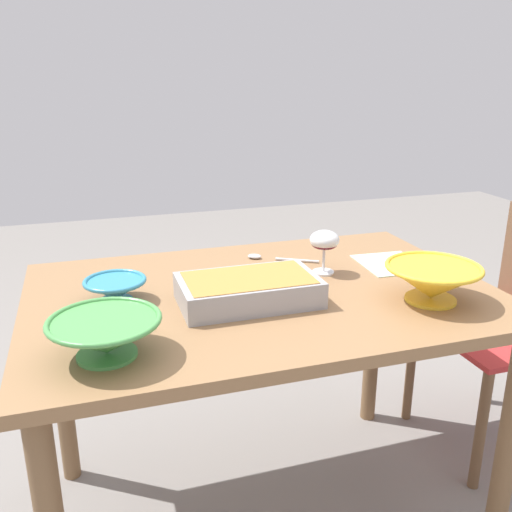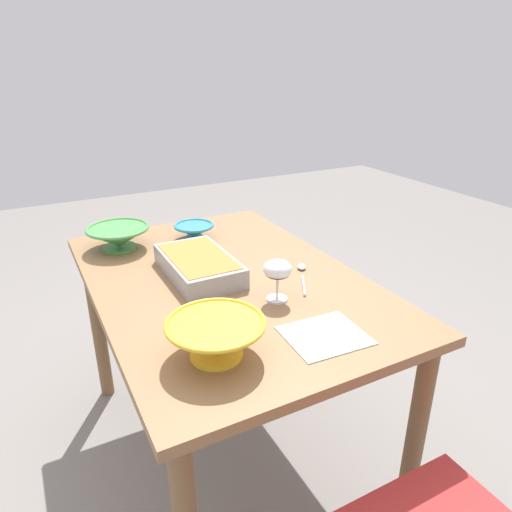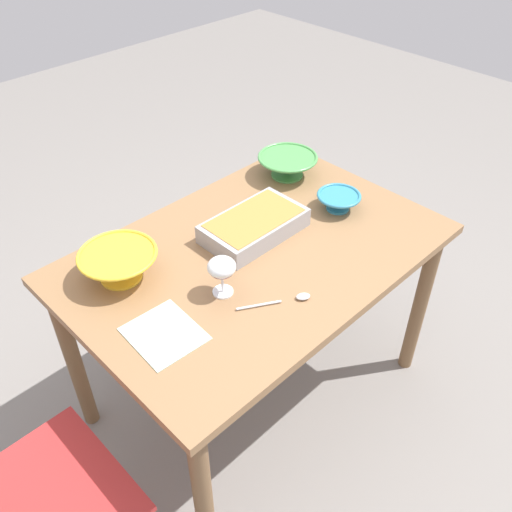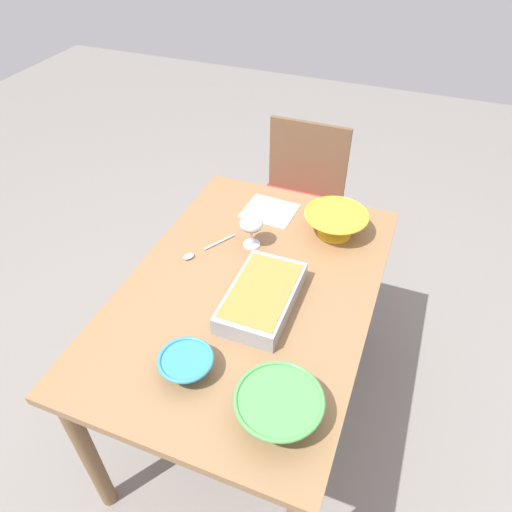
{
  "view_description": "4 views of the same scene",
  "coord_description": "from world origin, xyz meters",
  "px_view_note": "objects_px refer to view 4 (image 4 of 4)",
  "views": [
    {
      "loc": [
        -0.45,
        -1.36,
        1.34
      ],
      "look_at": [
        0.0,
        0.07,
        0.84
      ],
      "focal_mm": 39.09,
      "sensor_mm": 36.0,
      "label": 1
    },
    {
      "loc": [
        1.3,
        -0.56,
        1.45
      ],
      "look_at": [
        0.08,
        0.08,
        0.86
      ],
      "focal_mm": 32.44,
      "sensor_mm": 36.0,
      "label": 2
    },
    {
      "loc": [
        1.01,
        1.03,
        1.93
      ],
      "look_at": [
        0.09,
        0.09,
        0.84
      ],
      "focal_mm": 38.48,
      "sensor_mm": 36.0,
      "label": 3
    },
    {
      "loc": [
        -1.08,
        -0.44,
        1.93
      ],
      "look_at": [
        0.12,
        0.02,
        0.81
      ],
      "focal_mm": 32.98,
      "sensor_mm": 36.0,
      "label": 4
    }
  ],
  "objects_px": {
    "mixing_bowl": "(336,223)",
    "serving_spoon": "(199,252)",
    "casserole_dish": "(262,296)",
    "small_bowl": "(279,407)",
    "chair": "(300,198)",
    "serving_bowl": "(186,364)",
    "wine_glass": "(252,225)",
    "napkin": "(270,211)",
    "dining_table": "(250,307)"
  },
  "relations": [
    {
      "from": "dining_table",
      "to": "serving_spoon",
      "type": "height_order",
      "value": "serving_spoon"
    },
    {
      "from": "dining_table",
      "to": "small_bowl",
      "type": "bearing_deg",
      "value": -149.27
    },
    {
      "from": "small_bowl",
      "to": "serving_bowl",
      "type": "distance_m",
      "value": 0.3
    },
    {
      "from": "napkin",
      "to": "mixing_bowl",
      "type": "bearing_deg",
      "value": -100.15
    },
    {
      "from": "chair",
      "to": "wine_glass",
      "type": "xyz_separation_m",
      "value": [
        -0.77,
        -0.03,
        0.37
      ]
    },
    {
      "from": "chair",
      "to": "small_bowl",
      "type": "bearing_deg",
      "value": -165.74
    },
    {
      "from": "chair",
      "to": "small_bowl",
      "type": "height_order",
      "value": "chair"
    },
    {
      "from": "mixing_bowl",
      "to": "small_bowl",
      "type": "distance_m",
      "value": 0.83
    },
    {
      "from": "mixing_bowl",
      "to": "serving_bowl",
      "type": "height_order",
      "value": "mixing_bowl"
    },
    {
      "from": "chair",
      "to": "casserole_dish",
      "type": "distance_m",
      "value": 1.11
    },
    {
      "from": "serving_bowl",
      "to": "mixing_bowl",
      "type": "bearing_deg",
      "value": -16.99
    },
    {
      "from": "dining_table",
      "to": "chair",
      "type": "height_order",
      "value": "chair"
    },
    {
      "from": "casserole_dish",
      "to": "small_bowl",
      "type": "distance_m",
      "value": 0.42
    },
    {
      "from": "dining_table",
      "to": "chair",
      "type": "bearing_deg",
      "value": 6.08
    },
    {
      "from": "chair",
      "to": "casserole_dish",
      "type": "height_order",
      "value": "chair"
    },
    {
      "from": "wine_glass",
      "to": "napkin",
      "type": "distance_m",
      "value": 0.25
    },
    {
      "from": "small_bowl",
      "to": "mixing_bowl",
      "type": "bearing_deg",
      "value": 3.69
    },
    {
      "from": "chair",
      "to": "serving_spoon",
      "type": "xyz_separation_m",
      "value": [
        -0.89,
        0.14,
        0.28
      ]
    },
    {
      "from": "dining_table",
      "to": "mixing_bowl",
      "type": "height_order",
      "value": "mixing_bowl"
    },
    {
      "from": "serving_spoon",
      "to": "napkin",
      "type": "bearing_deg",
      "value": -24.05
    },
    {
      "from": "mixing_bowl",
      "to": "casserole_dish",
      "type": "bearing_deg",
      "value": 163.88
    },
    {
      "from": "mixing_bowl",
      "to": "serving_spoon",
      "type": "distance_m",
      "value": 0.54
    },
    {
      "from": "dining_table",
      "to": "serving_spoon",
      "type": "relative_size",
      "value": 6.06
    },
    {
      "from": "mixing_bowl",
      "to": "napkin",
      "type": "distance_m",
      "value": 0.3
    },
    {
      "from": "casserole_dish",
      "to": "napkin",
      "type": "relative_size",
      "value": 1.7
    },
    {
      "from": "wine_glass",
      "to": "dining_table",
      "type": "bearing_deg",
      "value": -160.37
    },
    {
      "from": "serving_bowl",
      "to": "napkin",
      "type": "height_order",
      "value": "serving_bowl"
    },
    {
      "from": "wine_glass",
      "to": "casserole_dish",
      "type": "height_order",
      "value": "wine_glass"
    },
    {
      "from": "mixing_bowl",
      "to": "small_bowl",
      "type": "height_order",
      "value": "mixing_bowl"
    },
    {
      "from": "napkin",
      "to": "dining_table",
      "type": "bearing_deg",
      "value": -168.84
    },
    {
      "from": "wine_glass",
      "to": "napkin",
      "type": "relative_size",
      "value": 0.63
    },
    {
      "from": "dining_table",
      "to": "napkin",
      "type": "bearing_deg",
      "value": 11.16
    },
    {
      "from": "dining_table",
      "to": "small_bowl",
      "type": "height_order",
      "value": "small_bowl"
    },
    {
      "from": "napkin",
      "to": "serving_spoon",
      "type": "bearing_deg",
      "value": 155.95
    },
    {
      "from": "casserole_dish",
      "to": "small_bowl",
      "type": "xyz_separation_m",
      "value": [
        -0.37,
        -0.19,
        0.01
      ]
    },
    {
      "from": "small_bowl",
      "to": "napkin",
      "type": "height_order",
      "value": "small_bowl"
    },
    {
      "from": "wine_glass",
      "to": "mixing_bowl",
      "type": "bearing_deg",
      "value": -56.93
    },
    {
      "from": "dining_table",
      "to": "chair",
      "type": "relative_size",
      "value": 1.45
    },
    {
      "from": "serving_bowl",
      "to": "wine_glass",
      "type": "bearing_deg",
      "value": 3.62
    },
    {
      "from": "serving_spoon",
      "to": "small_bowl",
      "type": "bearing_deg",
      "value": -136.62
    },
    {
      "from": "mixing_bowl",
      "to": "napkin",
      "type": "height_order",
      "value": "mixing_bowl"
    },
    {
      "from": "chair",
      "to": "serving_bowl",
      "type": "distance_m",
      "value": 1.42
    },
    {
      "from": "casserole_dish",
      "to": "serving_spoon",
      "type": "relative_size",
      "value": 1.72
    },
    {
      "from": "chair",
      "to": "wine_glass",
      "type": "relative_size",
      "value": 6.59
    },
    {
      "from": "mixing_bowl",
      "to": "serving_bowl",
      "type": "xyz_separation_m",
      "value": [
        -0.79,
        0.24,
        -0.02
      ]
    },
    {
      "from": "small_bowl",
      "to": "wine_glass",
      "type": "bearing_deg",
      "value": 27.22
    },
    {
      "from": "dining_table",
      "to": "serving_bowl",
      "type": "distance_m",
      "value": 0.42
    },
    {
      "from": "mixing_bowl",
      "to": "dining_table",
      "type": "bearing_deg",
      "value": 153.23
    },
    {
      "from": "casserole_dish",
      "to": "mixing_bowl",
      "type": "xyz_separation_m",
      "value": [
        0.46,
        -0.13,
        0.02
      ]
    },
    {
      "from": "mixing_bowl",
      "to": "napkin",
      "type": "bearing_deg",
      "value": 79.85
    }
  ]
}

